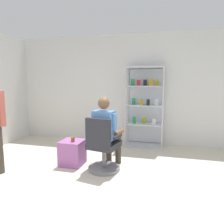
% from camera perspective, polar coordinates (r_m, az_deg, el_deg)
% --- Properties ---
extents(ground_plane, '(7.20, 7.20, 0.00)m').
position_cam_1_polar(ground_plane, '(2.90, -6.37, -24.30)').
color(ground_plane, beige).
extents(back_wall, '(6.00, 0.10, 2.70)m').
position_cam_1_polar(back_wall, '(5.35, 4.91, 6.03)').
color(back_wall, silver).
rests_on(back_wall, ground).
extents(display_cabinet_main, '(0.90, 0.45, 1.90)m').
position_cam_1_polar(display_cabinet_main, '(5.10, 8.85, 1.54)').
color(display_cabinet_main, '#B7B7BC').
rests_on(display_cabinet_main, ground).
extents(office_chair, '(0.61, 0.57, 0.96)m').
position_cam_1_polar(office_chair, '(3.70, -2.57, -10.06)').
color(office_chair, slate).
rests_on(office_chair, ground).
extents(seated_shopkeeper, '(0.54, 0.61, 1.29)m').
position_cam_1_polar(seated_shopkeeper, '(3.76, -1.44, -4.73)').
color(seated_shopkeeper, '#3F382D').
rests_on(seated_shopkeeper, ground).
extents(storage_crate, '(0.41, 0.41, 0.46)m').
position_cam_1_polar(storage_crate, '(4.11, -10.64, -10.73)').
color(storage_crate, '#9E599E').
rests_on(storage_crate, ground).
extents(tea_glass, '(0.07, 0.07, 0.09)m').
position_cam_1_polar(tea_glass, '(3.96, -10.54, -7.29)').
color(tea_glass, brown).
rests_on(tea_glass, storage_crate).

